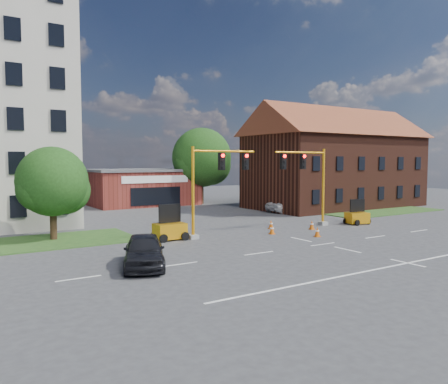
# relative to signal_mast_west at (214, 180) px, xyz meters

# --- Properties ---
(ground) EXTENTS (120.00, 120.00, 0.00)m
(ground) POSITION_rel_signal_mast_west_xyz_m (4.36, -6.00, -3.92)
(ground) COLOR #3E3E40
(ground) RESTS_ON ground
(grass_verge_ne) EXTENTS (14.00, 4.00, 0.08)m
(grass_verge_ne) POSITION_rel_signal_mast_west_xyz_m (22.36, 3.00, -3.88)
(grass_verge_ne) COLOR #234B1C
(grass_verge_ne) RESTS_ON ground
(lane_markings) EXTENTS (60.00, 36.00, 0.01)m
(lane_markings) POSITION_rel_signal_mast_west_xyz_m (4.36, -9.00, -3.91)
(lane_markings) COLOR white
(lane_markings) RESTS_ON ground
(brick_shop) EXTENTS (12.40, 8.40, 4.30)m
(brick_shop) POSITION_rel_signal_mast_west_xyz_m (4.36, 23.99, -1.76)
(brick_shop) COLOR maroon
(brick_shop) RESTS_ON ground
(townhouse_row) EXTENTS (21.00, 11.00, 11.50)m
(townhouse_row) POSITION_rel_signal_mast_west_xyz_m (22.36, 10.00, 2.01)
(townhouse_row) COLOR #482115
(townhouse_row) RESTS_ON ground
(tree_large) EXTENTS (7.58, 7.22, 9.30)m
(tree_large) POSITION_rel_signal_mast_west_xyz_m (11.22, 21.08, 1.53)
(tree_large) COLOR #311D12
(tree_large) RESTS_ON ground
(tree_nw_front) EXTENTS (4.80, 4.57, 6.18)m
(tree_nw_front) POSITION_rel_signal_mast_west_xyz_m (-9.41, 4.58, -0.20)
(tree_nw_front) COLOR #311D12
(tree_nw_front) RESTS_ON ground
(signal_mast_west) EXTENTS (5.30, 0.60, 6.20)m
(signal_mast_west) POSITION_rel_signal_mast_west_xyz_m (0.00, 0.00, 0.00)
(signal_mast_west) COLOR #9C9C96
(signal_mast_west) RESTS_ON ground
(signal_mast_east) EXTENTS (5.30, 0.60, 6.20)m
(signal_mast_east) POSITION_rel_signal_mast_west_xyz_m (8.71, 0.00, 0.00)
(signal_mast_east) COLOR #9C9C96
(signal_mast_east) RESTS_ON ground
(trailer_west) EXTENTS (2.01, 1.36, 2.28)m
(trailer_west) POSITION_rel_signal_mast_west_xyz_m (-3.10, 0.55, -3.21)
(trailer_west) COLOR #FFAA15
(trailer_west) RESTS_ON ground
(trailer_east) EXTENTS (1.98, 1.56, 1.99)m
(trailer_east) POSITION_rel_signal_mast_west_xyz_m (13.18, -1.11, -3.30)
(trailer_east) COLOR #FFAA15
(trailer_east) RESTS_ON ground
(cone_a) EXTENTS (0.40, 0.40, 0.70)m
(cone_a) POSITION_rel_signal_mast_west_xyz_m (4.09, -1.24, -3.58)
(cone_a) COLOR #DE5F0B
(cone_a) RESTS_ON ground
(cone_b) EXTENTS (0.40, 0.40, 0.70)m
(cone_b) POSITION_rel_signal_mast_west_xyz_m (5.54, 0.71, -3.58)
(cone_b) COLOR #DE5F0B
(cone_b) RESTS_ON ground
(cone_c) EXTENTS (0.40, 0.40, 0.70)m
(cone_c) POSITION_rel_signal_mast_west_xyz_m (6.03, -3.80, -3.58)
(cone_c) COLOR #DE5F0B
(cone_c) RESTS_ON ground
(cone_d) EXTENTS (0.40, 0.40, 0.70)m
(cone_d) POSITION_rel_signal_mast_west_xyz_m (8.02, -1.18, -3.58)
(cone_d) COLOR #DE5F0B
(cone_d) RESTS_ON ground
(pickup_white) EXTENTS (4.97, 2.50, 1.35)m
(pickup_white) POSITION_rel_signal_mast_west_xyz_m (14.14, 8.67, -3.25)
(pickup_white) COLOR white
(pickup_white) RESTS_ON ground
(sedan_dark) EXTENTS (3.56, 5.17, 1.63)m
(sedan_dark) POSITION_rel_signal_mast_west_xyz_m (-7.37, -5.57, -3.10)
(sedan_dark) COLOR black
(sedan_dark) RESTS_ON ground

